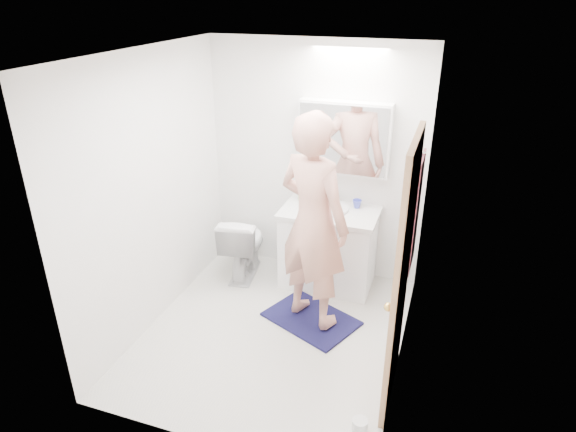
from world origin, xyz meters
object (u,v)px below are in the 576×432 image
at_px(vanity_cabinet, 328,249).
at_px(toilet, 243,244).
at_px(person, 313,222).
at_px(toothbrush_cup, 357,204).
at_px(toilet_paper_roll, 360,426).
at_px(soap_bottle_b, 321,195).
at_px(medicine_cabinet, 344,138).
at_px(soap_bottle_a, 303,190).

relative_size(vanity_cabinet, toilet, 1.28).
relative_size(person, toothbrush_cup, 21.15).
bearing_deg(toilet_paper_roll, soap_bottle_b, 113.23).
height_order(vanity_cabinet, toilet_paper_roll, vanity_cabinet).
bearing_deg(toothbrush_cup, person, -103.96).
bearing_deg(toilet, medicine_cabinet, -169.87).
relative_size(toilet, soap_bottle_b, 4.23).
bearing_deg(toilet_paper_roll, toilet, 133.69).
xyz_separation_m(soap_bottle_a, toilet_paper_roll, (1.03, -1.94, -0.89)).
xyz_separation_m(toilet, soap_bottle_a, (0.56, 0.27, 0.59)).
distance_m(soap_bottle_a, soap_bottle_b, 0.20).
bearing_deg(vanity_cabinet, person, -87.65).
bearing_deg(vanity_cabinet, toilet_paper_roll, -68.37).
xyz_separation_m(vanity_cabinet, toothbrush_cup, (0.23, 0.16, 0.47)).
bearing_deg(vanity_cabinet, soap_bottle_b, 127.03).
relative_size(medicine_cabinet, soap_bottle_b, 5.30).
relative_size(person, soap_bottle_a, 7.84).
distance_m(toilet, toothbrush_cup, 1.26).
height_order(soap_bottle_b, toilet_paper_roll, soap_bottle_b).
bearing_deg(toothbrush_cup, soap_bottle_a, -178.98).
relative_size(toilet, toilet_paper_roll, 6.38).
bearing_deg(toothbrush_cup, medicine_cabinet, 163.68).
bearing_deg(soap_bottle_b, toilet_paper_roll, -66.77).
xyz_separation_m(vanity_cabinet, person, (0.03, -0.67, 0.62)).
relative_size(toothbrush_cup, toilet_paper_roll, 0.82).
distance_m(vanity_cabinet, soap_bottle_a, 0.66).
bearing_deg(toilet, toothbrush_cup, -174.96).
relative_size(vanity_cabinet, medicine_cabinet, 1.02).
distance_m(toothbrush_cup, toilet_paper_roll, 2.16).
xyz_separation_m(person, soap_bottle_b, (-0.16, 0.85, -0.10)).
bearing_deg(soap_bottle_a, medicine_cabinet, 8.73).
bearing_deg(toilet_paper_roll, soap_bottle_a, 118.12).
xyz_separation_m(person, toilet_paper_roll, (0.68, -1.11, -0.96)).
height_order(toothbrush_cup, toilet_paper_roll, toothbrush_cup).
height_order(vanity_cabinet, toothbrush_cup, toothbrush_cup).
distance_m(toilet, toilet_paper_roll, 2.33).
height_order(vanity_cabinet, toilet, vanity_cabinet).
xyz_separation_m(soap_bottle_a, toothbrush_cup, (0.56, 0.01, -0.08)).
xyz_separation_m(vanity_cabinet, soap_bottle_a, (-0.33, 0.15, 0.55)).
bearing_deg(person, vanity_cabinet, -63.65).
distance_m(toilet, soap_bottle_a, 0.86).
height_order(soap_bottle_a, soap_bottle_b, soap_bottle_a).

